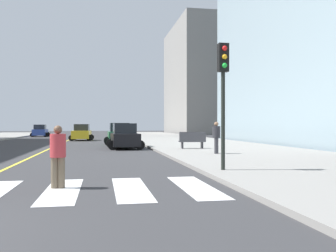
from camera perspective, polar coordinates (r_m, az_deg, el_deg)
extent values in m
cube|color=gray|center=(27.61, 7.86, -3.30)|extent=(10.00, 120.00, 0.15)
cube|color=silver|center=(10.42, -15.71, -9.39)|extent=(0.90, 4.00, 0.01)
cube|color=silver|center=(10.40, -5.65, -9.40)|extent=(0.90, 4.00, 0.01)
cube|color=silver|center=(10.69, 4.14, -9.14)|extent=(0.90, 4.00, 0.01)
cube|color=yellow|center=(46.40, -14.66, -2.00)|extent=(0.16, 80.00, 0.01)
cube|color=gray|center=(79.86, 7.25, 6.85)|extent=(18.00, 24.00, 22.14)
cube|color=gold|center=(43.38, -12.92, -1.26)|extent=(2.05, 4.19, 0.88)
cube|color=#1E2328|center=(43.61, -12.89, -0.22)|extent=(1.66, 2.13, 0.74)
cylinder|color=black|center=(42.23, -14.37, -1.77)|extent=(0.67, 0.25, 0.67)
cylinder|color=black|center=(42.04, -11.80, -1.77)|extent=(0.67, 0.25, 0.67)
cylinder|color=black|center=(44.76, -13.98, -1.66)|extent=(0.67, 0.25, 0.67)
cylinder|color=black|center=(44.58, -11.55, -1.66)|extent=(0.67, 0.25, 0.67)
cube|color=#236B42|center=(32.96, -7.34, -1.65)|extent=(1.99, 4.31, 0.92)
cube|color=#1E2328|center=(33.20, -7.37, -0.21)|extent=(1.66, 2.16, 0.78)
cylinder|color=black|center=(31.60, -8.99, -2.37)|extent=(0.70, 0.23, 0.69)
cylinder|color=black|center=(31.72, -5.41, -2.36)|extent=(0.70, 0.23, 0.69)
cylinder|color=black|center=(34.25, -9.13, -2.18)|extent=(0.70, 0.23, 0.69)
cylinder|color=black|center=(34.37, -5.83, -2.17)|extent=(0.70, 0.23, 0.69)
cube|color=#2D479E|center=(59.27, -18.76, -0.91)|extent=(1.89, 4.07, 0.87)
cube|color=#1E2328|center=(59.02, -18.80, -0.15)|extent=(1.57, 2.05, 0.73)
cylinder|color=black|center=(60.40, -17.72, -1.20)|extent=(0.66, 0.22, 0.66)
cylinder|color=black|center=(60.65, -19.48, -1.20)|extent=(0.66, 0.22, 0.66)
cylinder|color=black|center=(57.91, -18.02, -1.26)|extent=(0.66, 0.22, 0.66)
cylinder|color=black|center=(58.17, -19.84, -1.26)|extent=(0.66, 0.22, 0.66)
cube|color=black|center=(27.70, -6.56, -2.04)|extent=(1.99, 4.20, 0.89)
cube|color=#1E2328|center=(27.93, -6.61, -0.38)|extent=(1.64, 2.12, 0.75)
cylinder|color=black|center=(26.36, -8.39, -2.90)|extent=(0.68, 0.24, 0.67)
cylinder|color=black|center=(26.54, -4.25, -2.87)|extent=(0.68, 0.24, 0.67)
cylinder|color=black|center=(28.93, -8.68, -2.63)|extent=(0.68, 0.24, 0.67)
cylinder|color=black|center=(29.09, -4.90, -2.61)|extent=(0.68, 0.24, 0.67)
cylinder|color=black|center=(13.43, 8.33, 0.78)|extent=(0.14, 0.14, 3.46)
cube|color=black|center=(13.64, 8.34, 10.19)|extent=(0.36, 0.28, 1.00)
sphere|color=red|center=(13.53, 8.58, 11.56)|extent=(0.18, 0.18, 0.18)
sphere|color=orange|center=(13.47, 8.58, 10.31)|extent=(0.18, 0.18, 0.18)
sphere|color=green|center=(13.42, 8.58, 9.05)|extent=(0.18, 0.18, 0.18)
cube|color=#47474C|center=(25.55, 3.67, -2.33)|extent=(1.84, 0.70, 0.08)
cube|color=#47474C|center=(25.30, 3.76, -1.58)|extent=(1.80, 0.21, 0.60)
cube|color=#2D2D33|center=(25.46, 2.17, -2.92)|extent=(0.14, 0.48, 0.44)
cube|color=#2D2D33|center=(25.68, 5.16, -2.90)|extent=(0.14, 0.48, 0.44)
cylinder|color=brown|center=(10.76, -15.84, -6.83)|extent=(0.20, 0.20, 0.85)
cylinder|color=brown|center=(10.78, -16.78, -6.81)|extent=(0.20, 0.20, 0.85)
cylinder|color=#B23338|center=(10.70, -16.32, -2.86)|extent=(0.43, 0.43, 0.64)
sphere|color=brown|center=(10.69, -16.32, -0.53)|extent=(0.23, 0.23, 0.23)
cylinder|color=#38383D|center=(21.17, 7.37, -2.96)|extent=(0.20, 0.20, 0.87)
cylinder|color=#38383D|center=(20.99, 7.28, -2.99)|extent=(0.20, 0.20, 0.87)
cylinder|color=#2D2D33|center=(21.05, 7.33, -0.91)|extent=(0.44, 0.44, 0.65)
sphere|color=#936B4C|center=(21.05, 7.33, 0.30)|extent=(0.24, 0.24, 0.24)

